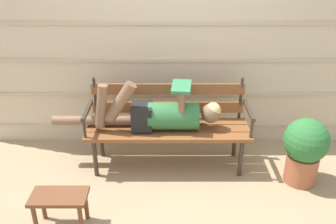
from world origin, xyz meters
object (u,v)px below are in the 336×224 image
object	(u,v)px
park_bench	(168,121)
footstool	(60,202)
reclining_person	(159,114)
potted_plant	(305,148)

from	to	relation	value
park_bench	footstool	world-z (taller)	park_bench
reclining_person	footstool	distance (m)	1.23
reclining_person	park_bench	bearing A→B (deg)	38.45
footstool	potted_plant	bearing A→B (deg)	16.17
potted_plant	park_bench	bearing A→B (deg)	165.06
park_bench	footstool	xyz separation A→B (m)	(-0.86, -0.97, -0.23)
reclining_person	footstool	size ratio (longest dim) A/B	3.73
park_bench	potted_plant	size ratio (longest dim) A/B	2.44
park_bench	potted_plant	xyz separation A→B (m)	(1.28, -0.34, -0.11)
reclining_person	potted_plant	size ratio (longest dim) A/B	2.51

